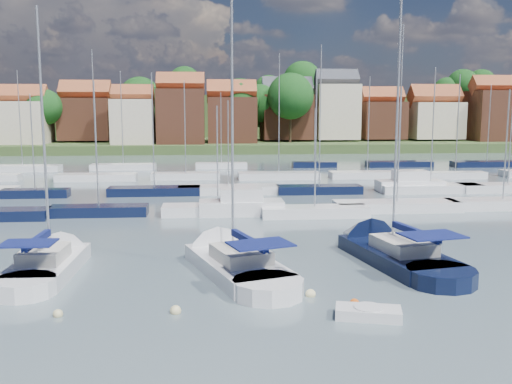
{
  "coord_description": "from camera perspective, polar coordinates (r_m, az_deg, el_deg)",
  "views": [
    {
      "loc": [
        -8.04,
        -26.8,
        8.82
      ],
      "look_at": [
        -4.59,
        14.0,
        2.79
      ],
      "focal_mm": 40.0,
      "sensor_mm": 36.0,
      "label": 1
    }
  ],
  "objects": [
    {
      "name": "far_shore_town",
      "position": [
        159.85,
        -1.16,
        6.86
      ],
      "size": [
        212.46,
        90.0,
        22.27
      ],
      "color": "#344924",
      "rests_on": "ground"
    },
    {
      "name": "buoy_b",
      "position": [
        25.55,
        -8.05,
        -11.9
      ],
      "size": [
        0.5,
        0.5,
        0.5
      ],
      "primitive_type": "sphere",
      "color": "beige",
      "rests_on": "ground"
    },
    {
      "name": "buoy_a",
      "position": [
        26.34,
        -19.18,
        -11.66
      ],
      "size": [
        0.42,
        0.42,
        0.42
      ],
      "primitive_type": "sphere",
      "color": "beige",
      "rests_on": "ground"
    },
    {
      "name": "buoy_c",
      "position": [
        27.55,
        5.48,
        -10.33
      ],
      "size": [
        0.48,
        0.48,
        0.48
      ],
      "primitive_type": "sphere",
      "color": "beige",
      "rests_on": "ground"
    },
    {
      "name": "sailboat_left",
      "position": [
        34.02,
        -19.47,
        -6.52
      ],
      "size": [
        3.28,
        11.29,
        15.25
      ],
      "rotation": [
        0.0,
        0.0,
        1.54
      ],
      "color": "silver",
      "rests_on": "ground"
    },
    {
      "name": "tender",
      "position": [
        25.13,
        11.16,
        -11.78
      ],
      "size": [
        2.97,
        1.92,
        0.59
      ],
      "rotation": [
        0.0,
        0.0,
        -0.25
      ],
      "color": "silver",
      "rests_on": "ground"
    },
    {
      "name": "buoy_e",
      "position": [
        37.23,
        16.99,
        -5.7
      ],
      "size": [
        0.52,
        0.52,
        0.52
      ],
      "primitive_type": "sphere",
      "color": "#D85914",
      "rests_on": "ground"
    },
    {
      "name": "sailboat_centre",
      "position": [
        32.51,
        -3.05,
        -6.74
      ],
      "size": [
        7.29,
        13.45,
        17.62
      ],
      "rotation": [
        0.0,
        0.0,
        1.88
      ],
      "color": "silver",
      "rests_on": "ground"
    },
    {
      "name": "buoy_d",
      "position": [
        26.57,
        9.81,
        -11.14
      ],
      "size": [
        0.45,
        0.45,
        0.45
      ],
      "primitive_type": "sphere",
      "color": "#D85914",
      "rests_on": "ground"
    },
    {
      "name": "sailboat_navy",
      "position": [
        35.5,
        12.44,
        -5.63
      ],
      "size": [
        6.12,
        13.88,
        18.53
      ],
      "rotation": [
        0.0,
        0.0,
        1.77
      ],
      "color": "black",
      "rests_on": "ground"
    },
    {
      "name": "ground",
      "position": [
        67.86,
        2.01,
        0.9
      ],
      "size": [
        260.0,
        260.0,
        0.0
      ],
      "primitive_type": "plane",
      "color": "#415159",
      "rests_on": "ground"
    },
    {
      "name": "marina_field",
      "position": [
        63.3,
        4.25,
        0.74
      ],
      "size": [
        79.62,
        41.41,
        15.93
      ],
      "color": "silver",
      "rests_on": "ground"
    }
  ]
}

